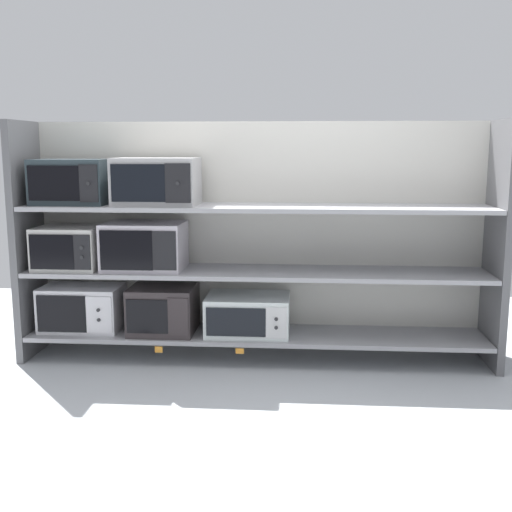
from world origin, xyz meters
The scene contains 16 objects.
ground centered at (0.00, -1.00, -0.01)m, with size 7.15×6.00×0.02m, color #B2B7BC.
back_panel centered at (0.00, 0.26, 0.82)m, with size 3.35×0.04×1.64m, color beige.
upright_left centered at (-1.60, 0.00, 0.82)m, with size 0.05×0.48×1.64m, color #5B5B5E.
upright_right centered at (1.60, 0.00, 0.82)m, with size 0.05×0.48×1.64m, color #5B5B5E.
shelf_0 centered at (0.00, 0.00, 0.17)m, with size 3.15×0.48×0.03m, color #99999E.
microwave_0 centered at (-1.24, 0.00, 0.34)m, with size 0.55×0.35×0.31m.
microwave_1 centered at (-0.65, 0.00, 0.35)m, with size 0.45×0.43×0.32m.
microwave_2 centered at (-0.06, 0.00, 0.32)m, with size 0.57×0.42×0.27m.
price_tag_0 centered at (-0.64, -0.24, 0.13)m, with size 0.05×0.00×0.04m, color orange.
price_tag_1 centered at (-0.09, -0.24, 0.13)m, with size 0.06×0.00×0.04m, color orange.
shelf_1 centered at (0.00, 0.00, 0.62)m, with size 3.15×0.48×0.03m, color #99999E.
microwave_3 centered at (-1.30, 0.00, 0.78)m, with size 0.44×0.44×0.29m.
microwave_4 centered at (-0.77, 0.00, 0.79)m, with size 0.54×0.41×0.32m.
shelf_2 centered at (0.00, 0.00, 1.06)m, with size 3.15×0.48×0.03m, color #99999E.
microwave_5 centered at (-1.26, 0.00, 1.23)m, with size 0.50×0.37×0.31m.
microwave_6 centered at (-0.67, 0.00, 1.24)m, with size 0.55×0.41×0.32m.
Camera 1 is at (0.31, -4.18, 1.46)m, focal length 43.67 mm.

